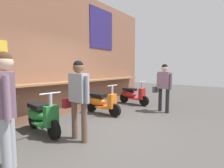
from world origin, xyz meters
TOP-DOWN VIEW (x-y plane):
  - ground_plane at (0.00, 0.00)m, footprint 25.27×25.27m
  - market_stall_facade at (-0.00, 2.02)m, footprint 9.02×0.61m
  - scooter_green at (-1.01, 1.08)m, footprint 0.49×1.40m
  - scooter_orange at (1.01, 1.08)m, footprint 0.46×1.40m
  - scooter_red at (2.94, 1.08)m, footprint 0.49×1.40m
  - shopper_with_handbag at (-0.76, 0.06)m, footprint 0.26×0.64m
  - shopper_browsing at (-2.08, -0.03)m, footprint 0.31×0.56m
  - shopper_passing at (2.50, -0.43)m, footprint 0.30×0.65m

SIDE VIEW (x-z plane):
  - ground_plane at x=0.00m, z-range 0.00..0.00m
  - scooter_green at x=-1.01m, z-range -0.10..0.87m
  - scooter_orange at x=1.01m, z-range -0.10..0.87m
  - scooter_red at x=2.94m, z-range -0.10..0.87m
  - shopper_passing at x=2.50m, z-range 0.17..1.78m
  - shopper_with_handbag at x=-0.76m, z-range 0.17..1.79m
  - shopper_browsing at x=-2.08m, z-range 0.20..1.89m
  - market_stall_facade at x=0.00m, z-range -0.01..3.97m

